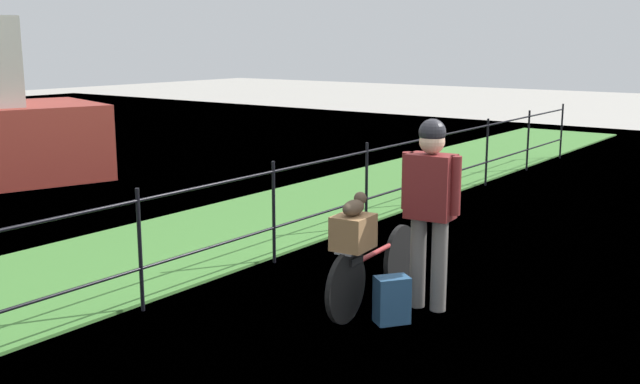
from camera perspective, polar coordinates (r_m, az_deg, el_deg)
The scene contains 8 objects.
ground_plane at distance 6.93m, azimuth 10.13°, elevation -8.33°, with size 60.00×60.00×0.00m, color #B2ADA3.
grass_strip at distance 8.88m, azimuth -10.00°, elevation -3.79°, with size 27.00×2.40×0.03m, color #478438.
iron_fence at distance 7.86m, azimuth -3.56°, elevation -0.95°, with size 18.04×0.04×1.10m.
bicycle_main at distance 6.69m, azimuth 4.12°, elevation -5.93°, with size 1.67×0.23×0.61m.
wooden_crate at distance 6.24m, azimuth 2.55°, elevation -3.08°, with size 0.34×0.28×0.29m, color olive.
terrier_dog at distance 6.21m, azimuth 2.68°, elevation -1.06°, with size 0.32×0.16×0.18m.
cyclist_person at distance 6.49m, azimuth 8.43°, elevation -0.41°, with size 0.30×0.54×1.68m.
backpack_on_paving at distance 6.33m, azimuth 5.51°, elevation -8.20°, with size 0.28×0.18×0.40m, color #28517A.
Camera 1 is at (-5.88, -2.84, 2.32)m, focal length 41.89 mm.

